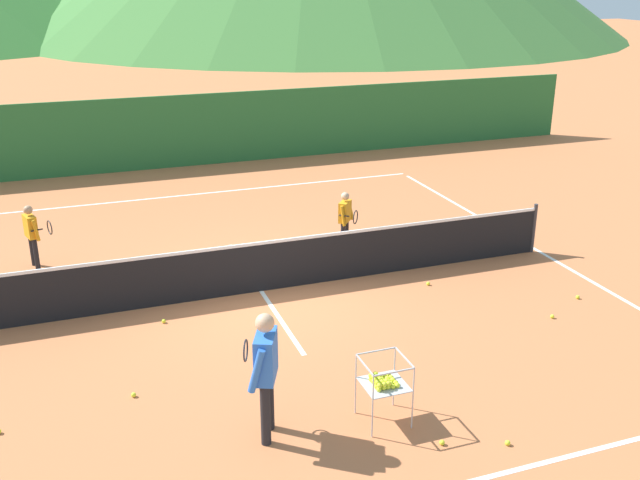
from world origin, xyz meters
TOP-DOWN VIEW (x-y plane):
  - ground_plane at (0.00, 0.00)m, footprint 120.00×120.00m
  - line_baseline_far at (0.00, 6.48)m, footprint 12.09×0.08m
  - line_sideline_east at (6.04, 0.00)m, footprint 0.08×12.43m
  - line_service_center at (0.00, 0.00)m, footprint 0.08×5.04m
  - tennis_net at (0.00, 0.00)m, footprint 11.84×0.08m
  - instructor at (-1.09, -4.28)m, footprint 0.52×0.85m
  - student_0 at (-3.91, 2.63)m, footprint 0.54×0.54m
  - student_1 at (2.24, 1.46)m, footprint 0.45×0.68m
  - ball_cart at (0.41, -4.49)m, footprint 0.58×0.58m
  - tennis_ball_1 at (-2.60, -2.81)m, footprint 0.07×0.07m
  - tennis_ball_2 at (-1.88, -0.69)m, footprint 0.07×0.07m
  - tennis_ball_3 at (0.91, -5.22)m, footprint 0.07×0.07m
  - tennis_ball_4 at (4.38, -2.75)m, footprint 0.07×0.07m
  - tennis_ball_5 at (1.68, -5.50)m, footprint 0.07×0.07m
  - tennis_ball_7 at (5.29, -2.25)m, footprint 0.07×0.07m
  - tennis_ball_9 at (3.03, -0.81)m, footprint 0.07×0.07m
  - windscreen_fence at (0.00, 9.48)m, footprint 26.60×0.08m

SIDE VIEW (x-z plane):
  - ground_plane at x=0.00m, z-range 0.00..0.00m
  - line_baseline_far at x=0.00m, z-range 0.00..0.01m
  - line_sideline_east at x=6.04m, z-range 0.00..0.01m
  - line_service_center at x=0.00m, z-range 0.00..0.01m
  - tennis_ball_1 at x=-2.60m, z-range 0.00..0.07m
  - tennis_ball_2 at x=-1.88m, z-range 0.00..0.07m
  - tennis_ball_3 at x=0.91m, z-range 0.00..0.07m
  - tennis_ball_4 at x=4.38m, z-range 0.00..0.07m
  - tennis_ball_5 at x=1.68m, z-range 0.00..0.07m
  - tennis_ball_7 at x=5.29m, z-range 0.00..0.07m
  - tennis_ball_9 at x=3.03m, z-range 0.00..0.07m
  - tennis_net at x=0.00m, z-range -0.03..1.02m
  - ball_cart at x=0.41m, z-range 0.14..1.04m
  - student_1 at x=2.24m, z-range 0.13..1.38m
  - student_0 at x=-3.91m, z-range 0.13..1.42m
  - instructor at x=-1.09m, z-range 0.17..1.90m
  - windscreen_fence at x=0.00m, z-range 0.00..2.13m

